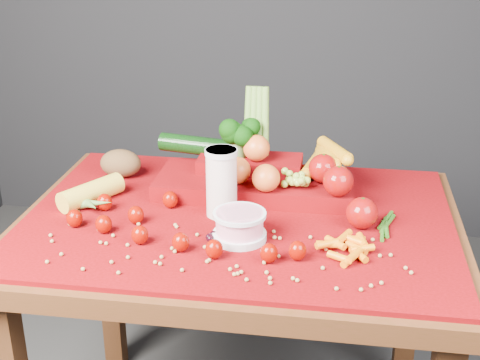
# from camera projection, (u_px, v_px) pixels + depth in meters

# --- Properties ---
(table) EXTENTS (1.10, 0.80, 0.75)m
(table) POSITION_uv_depth(u_px,v_px,m) (239.00, 253.00, 1.70)
(table) COLOR #3B230D
(table) RESTS_ON ground
(red_cloth) EXTENTS (1.05, 0.75, 0.01)m
(red_cloth) POSITION_uv_depth(u_px,v_px,m) (239.00, 218.00, 1.67)
(red_cloth) COLOR maroon
(red_cloth) RESTS_ON table
(milk_glass) EXTENTS (0.08, 0.08, 0.17)m
(milk_glass) POSITION_uv_depth(u_px,v_px,m) (221.00, 180.00, 1.63)
(milk_glass) COLOR beige
(milk_glass) RESTS_ON red_cloth
(yogurt_bowl) EXTENTS (0.13, 0.13, 0.07)m
(yogurt_bowl) POSITION_uv_depth(u_px,v_px,m) (240.00, 225.00, 1.53)
(yogurt_bowl) COLOR silver
(yogurt_bowl) RESTS_ON red_cloth
(strawberry_scatter) EXTENTS (0.58, 0.28, 0.05)m
(strawberry_scatter) POSITION_uv_depth(u_px,v_px,m) (166.00, 227.00, 1.55)
(strawberry_scatter) COLOR #880900
(strawberry_scatter) RESTS_ON red_cloth
(dark_grape_cluster) EXTENTS (0.06, 0.05, 0.03)m
(dark_grape_cluster) POSITION_uv_depth(u_px,v_px,m) (219.00, 237.00, 1.53)
(dark_grape_cluster) COLOR black
(dark_grape_cluster) RESTS_ON red_cloth
(soybean_scatter) EXTENTS (0.84, 0.24, 0.01)m
(soybean_scatter) POSITION_uv_depth(u_px,v_px,m) (225.00, 253.00, 1.48)
(soybean_scatter) COLOR #AC8C4A
(soybean_scatter) RESTS_ON red_cloth
(corn_ear) EXTENTS (0.25, 0.27, 0.06)m
(corn_ear) POSITION_uv_depth(u_px,v_px,m) (89.00, 200.00, 1.69)
(corn_ear) COLOR yellow
(corn_ear) RESTS_ON red_cloth
(potato) EXTENTS (0.12, 0.09, 0.08)m
(potato) POSITION_uv_depth(u_px,v_px,m) (121.00, 163.00, 1.88)
(potato) COLOR #523A21
(potato) RESTS_ON red_cloth
(baby_carrot_pile) EXTENTS (0.18, 0.17, 0.03)m
(baby_carrot_pile) POSITION_uv_depth(u_px,v_px,m) (343.00, 246.00, 1.48)
(baby_carrot_pile) COLOR orange
(baby_carrot_pile) RESTS_ON red_cloth
(green_bean_pile) EXTENTS (0.14, 0.12, 0.01)m
(green_bean_pile) POSITION_uv_depth(u_px,v_px,m) (389.00, 226.00, 1.60)
(green_bean_pile) COLOR #265814
(green_bean_pile) RESTS_ON red_cloth
(produce_mound) EXTENTS (0.61, 0.36, 0.27)m
(produce_mound) POSITION_uv_depth(u_px,v_px,m) (265.00, 172.00, 1.78)
(produce_mound) COLOR maroon
(produce_mound) RESTS_ON red_cloth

